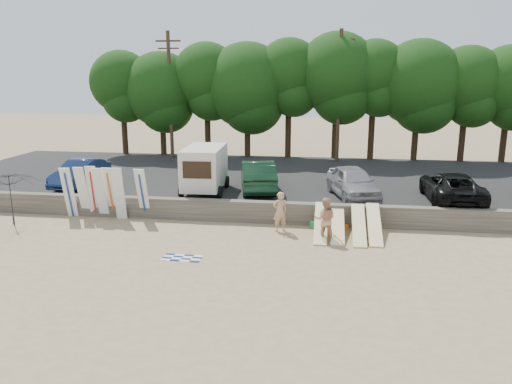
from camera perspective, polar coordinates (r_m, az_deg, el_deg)
ground at (r=20.45m, az=4.07°, el=-6.07°), size 120.00×120.00×0.00m
seawall at (r=23.15m, az=4.64°, el=-2.44°), size 44.00×0.50×1.00m
parking_lot at (r=30.46m, az=5.53°, el=1.13°), size 44.00×14.50×0.70m
treeline at (r=36.85m, az=6.13°, el=12.50°), size 32.69×6.28×9.01m
utility_poles at (r=35.27m, az=9.48°, el=11.02°), size 25.80×0.26×9.00m
box_trailer at (r=26.15m, az=-5.91°, el=2.85°), size 2.30×3.86×2.39m
car_0 at (r=29.30m, az=-19.41°, el=2.06°), size 1.77×4.45×1.44m
car_1 at (r=26.58m, az=0.22°, el=1.92°), size 2.64×5.14×1.62m
car_2 at (r=25.51m, az=11.00°, el=1.12°), size 2.95×4.89×1.56m
car_3 at (r=26.11m, az=21.45°, el=0.57°), size 2.40×5.18×1.44m
surfboard_upright_0 at (r=25.42m, az=-20.60°, el=-0.05°), size 0.59×0.80×2.52m
surfboard_upright_1 at (r=25.27m, az=-19.17°, el=0.00°), size 0.51×0.70×2.54m
surfboard_upright_2 at (r=25.10m, az=-18.12°, el=0.03°), size 0.57×0.58×2.57m
surfboard_upright_3 at (r=24.81m, az=-17.35°, el=-0.11°), size 0.50×0.72×2.53m
surfboard_upright_4 at (r=24.71m, az=-16.28°, el=-0.08°), size 0.52×0.70×2.54m
surfboard_upright_5 at (r=24.33m, az=-15.38°, el=-0.19°), size 0.55×0.58×2.57m
surfboard_upright_6 at (r=24.08m, az=-12.83°, el=-0.24°), size 0.51×0.75×2.52m
surfboard_low_0 at (r=21.63m, az=7.43°, el=-3.50°), size 0.56×2.83×1.12m
surfboard_low_1 at (r=21.74m, az=9.32°, el=-3.71°), size 0.56×2.89×0.95m
surfboard_low_2 at (r=21.63m, az=11.66°, el=-3.69°), size 0.56×2.84×1.10m
surfboard_low_3 at (r=21.81m, az=13.36°, el=-3.59°), size 0.56×2.83×1.13m
beachgoer_a at (r=21.89m, az=2.76°, el=-2.26°), size 0.77×0.65×1.80m
beachgoer_b at (r=20.81m, az=7.90°, el=-3.13°), size 0.93×0.74×1.86m
cooler at (r=22.64m, az=6.80°, el=-3.75°), size 0.47×0.43×0.32m
gear_bag at (r=22.67m, az=10.08°, el=-3.98°), size 0.34×0.30×0.22m
beach_towel at (r=19.24m, az=-8.45°, el=-7.46°), size 1.54×1.54×0.00m
beach_umbrella at (r=25.28m, az=-26.34°, el=-0.74°), size 3.77×3.76×2.47m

